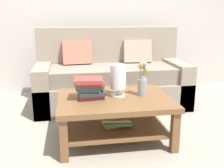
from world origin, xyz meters
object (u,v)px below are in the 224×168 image
object	(u,v)px
glass_hurricane_vase	(118,78)
flower_pitcher	(142,80)
couch	(111,79)
coffee_table	(115,109)
book_stack_main	(90,87)

from	to	relation	value
glass_hurricane_vase	flower_pitcher	bearing A→B (deg)	-5.21
couch	flower_pitcher	world-z (taller)	couch
coffee_table	flower_pitcher	bearing A→B (deg)	5.34
coffee_table	book_stack_main	distance (m)	0.34
coffee_table	glass_hurricane_vase	xyz separation A→B (m)	(0.04, 0.05, 0.31)
flower_pitcher	glass_hurricane_vase	bearing A→B (deg)	174.79
couch	glass_hurricane_vase	world-z (taller)	couch
couch	flower_pitcher	size ratio (longest dim) A/B	5.62
coffee_table	book_stack_main	world-z (taller)	book_stack_main
flower_pitcher	coffee_table	bearing A→B (deg)	-174.66
coffee_table	flower_pitcher	size ratio (longest dim) A/B	3.07
coffee_table	flower_pitcher	distance (m)	0.41
couch	flower_pitcher	distance (m)	1.10
coffee_table	glass_hurricane_vase	world-z (taller)	glass_hurricane_vase
couch	book_stack_main	distance (m)	1.16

